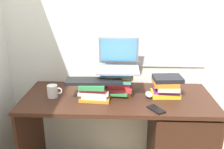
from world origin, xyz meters
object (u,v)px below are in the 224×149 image
(book_stack_keyboard_riser, at_px, (94,91))
(computer_mouse, at_px, (149,94))
(book_stack_side, at_px, (166,86))
(desk, at_px, (164,138))
(keyboard, at_px, (94,81))
(laptop, at_px, (118,62))
(cell_phone, at_px, (156,109))
(book_stack_tall, at_px, (118,82))
(mug, at_px, (53,91))

(book_stack_keyboard_riser, height_order, computer_mouse, book_stack_keyboard_riser)
(book_stack_keyboard_riser, xyz_separation_m, book_stack_side, (0.55, 0.07, 0.02))
(book_stack_keyboard_riser, xyz_separation_m, computer_mouse, (0.42, 0.05, -0.05))
(desk, height_order, keyboard, keyboard)
(laptop, height_order, cell_phone, laptop)
(desk, height_order, book_stack_keyboard_riser, book_stack_keyboard_riser)
(book_stack_tall, height_order, keyboard, book_stack_tall)
(book_stack_tall, distance_m, mug, 0.51)
(keyboard, bearing_deg, cell_phone, -23.99)
(keyboard, height_order, mug, keyboard)
(computer_mouse, bearing_deg, desk, -13.79)
(keyboard, relative_size, mug, 3.59)
(desk, distance_m, book_stack_keyboard_riser, 0.69)
(book_stack_tall, distance_m, book_stack_keyboard_riser, 0.20)
(book_stack_tall, distance_m, book_stack_side, 0.38)
(book_stack_side, xyz_separation_m, cell_phone, (-0.10, -0.24, -0.08))
(book_stack_side, xyz_separation_m, computer_mouse, (-0.13, -0.02, -0.07))
(keyboard, bearing_deg, mug, 176.19)
(desk, height_order, computer_mouse, computer_mouse)
(mug, bearing_deg, desk, 0.55)
(laptop, relative_size, cell_phone, 2.39)
(book_stack_keyboard_riser, bearing_deg, laptop, 42.86)
(laptop, bearing_deg, mug, -163.16)
(book_stack_keyboard_riser, relative_size, computer_mouse, 2.36)
(keyboard, xyz_separation_m, computer_mouse, (0.42, 0.05, -0.12))
(book_stack_tall, relative_size, mug, 2.14)
(keyboard, distance_m, mug, 0.34)
(desk, bearing_deg, laptop, 159.56)
(desk, relative_size, keyboard, 3.50)
(desk, height_order, book_stack_side, book_stack_side)
(mug, bearing_deg, book_stack_keyboard_riser, -2.07)
(desk, bearing_deg, book_stack_keyboard_riser, -177.93)
(computer_mouse, relative_size, cell_phone, 0.76)
(book_stack_keyboard_riser, xyz_separation_m, cell_phone, (0.45, -0.17, -0.06))
(book_stack_tall, xyz_separation_m, book_stack_side, (0.38, -0.03, -0.02))
(book_stack_side, bearing_deg, laptop, 166.45)
(laptop, height_order, mug, laptop)
(cell_phone, bearing_deg, book_stack_side, 34.87)
(desk, relative_size, mug, 12.57)
(book_stack_keyboard_riser, distance_m, mug, 0.32)
(computer_mouse, relative_size, mug, 0.89)
(laptop, bearing_deg, cell_phone, -50.72)
(desk, bearing_deg, keyboard, -178.36)
(laptop, distance_m, computer_mouse, 0.35)
(desk, bearing_deg, cell_phone, -119.08)
(book_stack_keyboard_riser, bearing_deg, mug, 177.93)
(desk, bearing_deg, mug, -179.45)
(laptop, xyz_separation_m, cell_phone, (0.27, -0.34, -0.24))
(book_stack_side, bearing_deg, book_stack_tall, 175.90)
(book_stack_tall, distance_m, laptop, 0.16)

